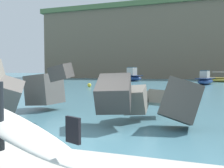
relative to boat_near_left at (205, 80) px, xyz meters
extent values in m
plane|color=#42707F|center=(-4.87, -27.82, -0.61)|extent=(400.00, 400.00, 0.00)
cube|color=#605B56|center=(-8.59, -24.40, 0.33)|extent=(1.80, 1.48, 1.50)
cube|color=#3D3A38|center=(-4.56, -26.57, 0.47)|extent=(1.30, 1.72, 1.28)
cube|color=#3D3A38|center=(-6.59, -26.34, 1.12)|extent=(0.75, 0.69, 0.71)
cube|color=#4C4944|center=(-2.54, -26.20, 0.22)|extent=(1.41, 1.24, 1.62)
cube|color=slate|center=(-4.12, -25.39, 0.12)|extent=(0.86, 1.01, 1.10)
cube|color=gray|center=(-3.49, -24.56, 0.12)|extent=(0.86, 1.02, 0.74)
cube|color=#605B56|center=(-9.17, -26.43, 0.30)|extent=(2.10, 1.85, 1.82)
ellipsoid|color=white|center=(-3.87, -32.08, 0.73)|extent=(2.07, 1.14, 0.37)
cube|color=black|center=(-3.00, -32.45, 0.80)|extent=(0.12, 0.06, 0.16)
ellipsoid|color=navy|center=(0.02, 0.07, -0.18)|extent=(3.09, 5.91, 0.86)
cube|color=navy|center=(0.02, 0.07, 0.21)|extent=(2.84, 5.44, 0.10)
cube|color=#B7B2A8|center=(-0.10, -0.34, 0.71)|extent=(1.37, 1.90, 0.93)
cube|color=#334C5B|center=(-0.10, -0.34, 1.23)|extent=(1.24, 1.71, 0.12)
ellipsoid|color=navy|center=(-11.96, 7.17, -0.10)|extent=(5.02, 3.83, 1.02)
cube|color=navy|center=(-11.96, 7.17, 0.37)|extent=(4.61, 3.52, 0.10)
cube|color=#B7B2A8|center=(-11.65, 7.04, 1.09)|extent=(1.77, 1.75, 1.37)
cube|color=#334C5B|center=(-11.65, 7.04, 1.83)|extent=(1.59, 1.57, 0.12)
sphere|color=yellow|center=(-12.69, -9.60, -0.39)|extent=(0.44, 0.44, 0.44)
sphere|color=silver|center=(-14.39, 3.94, -0.39)|extent=(0.44, 0.44, 0.44)
cube|color=#756651|center=(1.92, 43.28, 7.85)|extent=(81.18, 44.99, 16.93)
cube|color=#567547|center=(1.92, 43.28, 16.92)|extent=(82.80, 45.89, 1.20)
cube|color=beige|center=(-19.60, 42.65, 19.54)|extent=(4.85, 4.64, 4.04)
cube|color=#66564C|center=(-19.60, 42.65, 21.71)|extent=(5.09, 4.88, 0.30)
cube|color=beige|center=(-21.28, 37.48, 19.52)|extent=(6.54, 4.83, 4.01)
cube|color=#66564C|center=(-21.28, 37.48, 21.68)|extent=(6.86, 5.07, 0.30)
camera|label=1|loc=(-2.35, -33.71, 1.15)|focal=37.75mm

